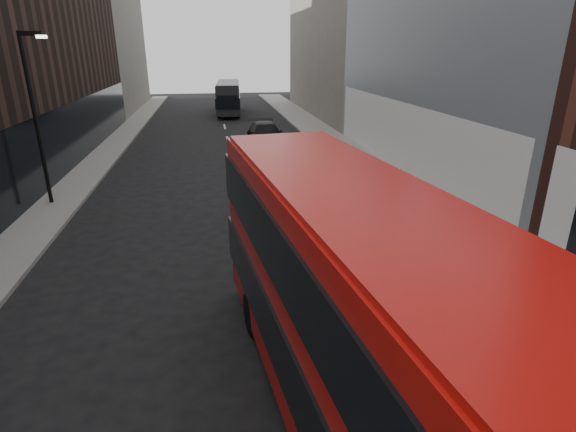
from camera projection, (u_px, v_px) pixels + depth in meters
name	position (u px, v px, depth m)	size (l,w,h in m)	color
sidewalk_right	(350.00, 155.00, 28.74)	(3.00, 80.00, 0.15)	slate
sidewalk_left	(95.00, 165.00, 26.31)	(2.00, 80.00, 0.15)	slate
building_victorian	(335.00, 13.00, 43.52)	(6.50, 24.00, 21.00)	#635F57
building_left_mid	(38.00, 40.00, 27.94)	(5.00, 24.00, 14.00)	black
building_left_far	(110.00, 48.00, 48.42)	(5.00, 20.00, 13.00)	#635F57
street_lamp	(36.00, 109.00, 18.37)	(1.06, 0.22, 7.00)	black
red_bus	(361.00, 313.00, 7.25)	(3.82, 11.33, 4.50)	#B40F0B
grey_bus	(229.00, 97.00, 46.90)	(2.97, 10.07, 3.22)	black
car_a	(262.00, 204.00, 18.13)	(1.46, 3.63, 1.24)	black
car_b	(293.00, 154.00, 26.45)	(1.34, 3.86, 1.27)	#919299
car_c	(266.00, 134.00, 31.78)	(2.20, 5.41, 1.57)	black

